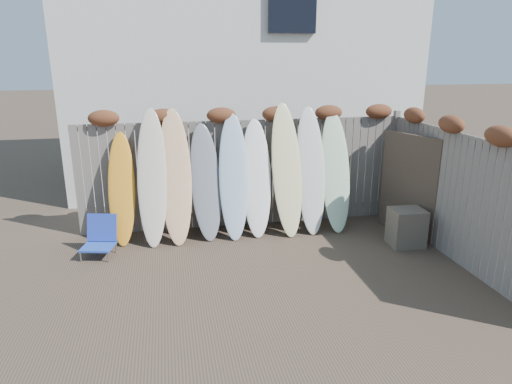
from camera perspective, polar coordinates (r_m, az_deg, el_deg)
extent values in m
plane|color=#493A2D|center=(6.67, 2.03, -11.23)|extent=(80.00, 80.00, 0.00)
cube|color=slate|center=(8.51, -1.56, 2.30)|extent=(6.00, 0.10, 2.00)
cube|color=slate|center=(9.45, 16.70, 3.37)|extent=(0.10, 0.10, 2.10)
ellipsoid|color=brown|center=(8.22, -18.51, 8.74)|extent=(0.52, 0.28, 0.28)
ellipsoid|color=brown|center=(8.15, -11.45, 9.21)|extent=(0.52, 0.28, 0.28)
ellipsoid|color=brown|center=(8.21, -4.37, 9.54)|extent=(0.52, 0.28, 0.28)
ellipsoid|color=brown|center=(8.38, 2.53, 9.72)|extent=(0.52, 0.28, 0.28)
ellipsoid|color=brown|center=(8.67, 9.06, 9.77)|extent=(0.52, 0.28, 0.28)
ellipsoid|color=brown|center=(9.06, 15.10, 9.70)|extent=(0.52, 0.28, 0.28)
cube|color=slate|center=(7.66, 24.17, -0.87)|extent=(0.10, 4.40, 2.00)
ellipsoid|color=brown|center=(6.86, 28.29, 6.16)|extent=(0.28, 0.56, 0.28)
ellipsoid|color=brown|center=(7.73, 23.23, 7.79)|extent=(0.28, 0.56, 0.28)
ellipsoid|color=brown|center=(8.65, 19.18, 9.04)|extent=(0.28, 0.56, 0.28)
cube|color=silver|center=(12.37, -2.57, 16.19)|extent=(8.00, 5.00, 6.00)
cube|color=black|center=(10.09, 4.59, 22.84)|extent=(1.00, 0.12, 1.30)
cube|color=#2349B3|center=(7.78, -19.13, -6.48)|extent=(0.57, 0.52, 0.03)
cube|color=#233DB2|center=(7.89, -18.71, -4.22)|extent=(0.50, 0.25, 0.45)
cylinder|color=#9F9FA5|center=(7.74, -21.08, -7.53)|extent=(0.03, 0.03, 0.18)
cylinder|color=#BAB9C1|center=(8.04, -20.10, -6.49)|extent=(0.03, 0.03, 0.18)
cylinder|color=#A9A9B0|center=(7.58, -17.96, -7.73)|extent=(0.03, 0.03, 0.18)
cylinder|color=#B4B3BA|center=(7.89, -17.10, -6.65)|extent=(0.03, 0.03, 0.18)
cube|color=brown|center=(8.16, 18.30, -4.23)|extent=(0.57, 0.48, 0.64)
cube|color=#33251F|center=(8.51, 18.49, 0.77)|extent=(0.47, 1.15, 1.82)
ellipsoid|color=orange|center=(8.08, -16.45, 0.37)|extent=(0.50, 0.70, 1.88)
ellipsoid|color=beige|center=(7.90, -12.87, 1.76)|extent=(0.57, 0.84, 2.27)
ellipsoid|color=tan|center=(7.90, -10.04, 1.87)|extent=(0.55, 0.79, 2.26)
ellipsoid|color=slate|center=(8.01, -6.31, 1.23)|extent=(0.58, 0.75, 1.99)
ellipsoid|color=#AECCE7|center=(8.00, -2.83, 1.90)|extent=(0.58, 0.80, 2.15)
ellipsoid|color=white|center=(8.12, 0.04, 1.74)|extent=(0.58, 0.76, 2.04)
ellipsoid|color=beige|center=(8.16, 3.86, 2.77)|extent=(0.56, 0.83, 2.31)
ellipsoid|color=silver|center=(8.32, 6.84, 2.69)|extent=(0.57, 0.82, 2.24)
ellipsoid|color=#BFE4BB|center=(8.47, 9.90, 2.48)|extent=(0.56, 0.77, 2.14)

